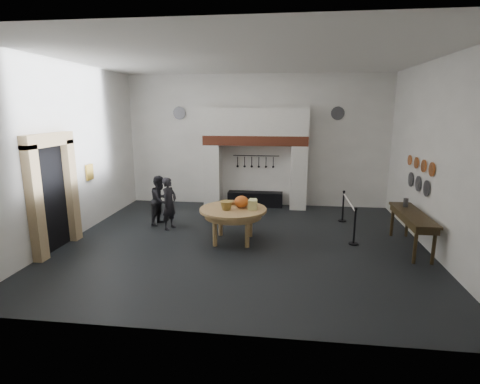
# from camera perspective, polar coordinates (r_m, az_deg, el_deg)

# --- Properties ---
(floor) EXTENTS (9.00, 8.00, 0.02)m
(floor) POSITION_cam_1_polar(r_m,az_deg,el_deg) (9.66, 0.43, -7.69)
(floor) COLOR black
(floor) RESTS_ON ground
(ceiling) EXTENTS (9.00, 8.00, 0.02)m
(ceiling) POSITION_cam_1_polar(r_m,az_deg,el_deg) (9.13, 0.48, 19.83)
(ceiling) COLOR silver
(ceiling) RESTS_ON wall_back
(wall_back) EXTENTS (9.00, 0.02, 4.50)m
(wall_back) POSITION_cam_1_polar(r_m,az_deg,el_deg) (13.09, 2.51, 7.76)
(wall_back) COLOR white
(wall_back) RESTS_ON floor
(wall_front) EXTENTS (9.00, 0.02, 4.50)m
(wall_front) POSITION_cam_1_polar(r_m,az_deg,el_deg) (5.23, -4.65, 0.42)
(wall_front) COLOR white
(wall_front) RESTS_ON floor
(wall_left) EXTENTS (0.02, 8.00, 4.50)m
(wall_left) POSITION_cam_1_polar(r_m,az_deg,el_deg) (10.63, -24.53, 5.53)
(wall_left) COLOR white
(wall_left) RESTS_ON floor
(wall_right) EXTENTS (0.02, 8.00, 4.50)m
(wall_right) POSITION_cam_1_polar(r_m,az_deg,el_deg) (9.70, 27.99, 4.62)
(wall_right) COLOR white
(wall_right) RESTS_ON floor
(chimney_pier_left) EXTENTS (0.55, 0.70, 2.15)m
(chimney_pier_left) POSITION_cam_1_polar(r_m,az_deg,el_deg) (13.10, -4.11, 2.56)
(chimney_pier_left) COLOR silver
(chimney_pier_left) RESTS_ON floor
(chimney_pier_right) EXTENTS (0.55, 0.70, 2.15)m
(chimney_pier_right) POSITION_cam_1_polar(r_m,az_deg,el_deg) (12.86, 8.90, 2.25)
(chimney_pier_right) COLOR silver
(chimney_pier_right) RESTS_ON floor
(hearth_brick_band) EXTENTS (3.50, 0.72, 0.32)m
(hearth_brick_band) POSITION_cam_1_polar(r_m,az_deg,el_deg) (12.74, 2.38, 7.90)
(hearth_brick_band) COLOR #9E442B
(hearth_brick_band) RESTS_ON chimney_pier_left
(chimney_hood) EXTENTS (3.50, 0.70, 0.90)m
(chimney_hood) POSITION_cam_1_polar(r_m,az_deg,el_deg) (12.70, 2.41, 10.64)
(chimney_hood) COLOR silver
(chimney_hood) RESTS_ON hearth_brick_band
(iron_range) EXTENTS (1.90, 0.45, 0.50)m
(iron_range) POSITION_cam_1_polar(r_m,az_deg,el_deg) (13.13, 2.33, -1.07)
(iron_range) COLOR black
(iron_range) RESTS_ON floor
(utensil_rail) EXTENTS (1.60, 0.02, 0.02)m
(utensil_rail) POSITION_cam_1_polar(r_m,az_deg,el_deg) (13.06, 2.46, 5.54)
(utensil_rail) COLOR black
(utensil_rail) RESTS_ON wall_back
(door_recess) EXTENTS (0.04, 1.10, 2.50)m
(door_recess) POSITION_cam_1_polar(r_m,az_deg,el_deg) (9.94, -26.83, -0.97)
(door_recess) COLOR black
(door_recess) RESTS_ON floor
(door_jamb_near) EXTENTS (0.22, 0.30, 2.60)m
(door_jamb_near) POSITION_cam_1_polar(r_m,az_deg,el_deg) (9.33, -28.75, -1.68)
(door_jamb_near) COLOR tan
(door_jamb_near) RESTS_ON floor
(door_jamb_far) EXTENTS (0.22, 0.30, 2.60)m
(door_jamb_far) POSITION_cam_1_polar(r_m,az_deg,el_deg) (10.46, -24.34, 0.16)
(door_jamb_far) COLOR tan
(door_jamb_far) RESTS_ON floor
(door_lintel) EXTENTS (0.22, 1.70, 0.30)m
(door_lintel) POSITION_cam_1_polar(r_m,az_deg,el_deg) (9.69, -27.20, 7.08)
(door_lintel) COLOR tan
(door_lintel) RESTS_ON door_jamb_near
(wall_plaque) EXTENTS (0.05, 0.34, 0.44)m
(wall_plaque) POSITION_cam_1_polar(r_m,az_deg,el_deg) (11.37, -21.94, 2.83)
(wall_plaque) COLOR gold
(wall_plaque) RESTS_ON wall_left
(work_table) EXTENTS (1.92, 1.92, 0.07)m
(work_table) POSITION_cam_1_polar(r_m,az_deg,el_deg) (9.51, -1.05, -2.71)
(work_table) COLOR tan
(work_table) RESTS_ON floor
(pumpkin) EXTENTS (0.36, 0.36, 0.31)m
(pumpkin) POSITION_cam_1_polar(r_m,az_deg,el_deg) (9.53, 0.22, -1.49)
(pumpkin) COLOR #C9591C
(pumpkin) RESTS_ON work_table
(cheese_block_big) EXTENTS (0.22, 0.22, 0.24)m
(cheese_block_big) POSITION_cam_1_polar(r_m,az_deg,el_deg) (9.37, 1.94, -1.97)
(cheese_block_big) COLOR #D1C97D
(cheese_block_big) RESTS_ON work_table
(cheese_block_small) EXTENTS (0.18, 0.18, 0.20)m
(cheese_block_small) POSITION_cam_1_polar(r_m,az_deg,el_deg) (9.66, 1.98, -1.64)
(cheese_block_small) COLOR #FCFA97
(cheese_block_small) RESTS_ON work_table
(wicker_basket) EXTENTS (0.36, 0.36, 0.22)m
(wicker_basket) POSITION_cam_1_polar(r_m,az_deg,el_deg) (9.35, -2.09, -2.06)
(wicker_basket) COLOR #A7873D
(wicker_basket) RESTS_ON work_table
(bread_loaf) EXTENTS (0.31, 0.18, 0.13)m
(bread_loaf) POSITION_cam_1_polar(r_m,az_deg,el_deg) (9.83, -1.34, -1.59)
(bread_loaf) COLOR olive
(bread_loaf) RESTS_ON work_table
(visitor_near) EXTENTS (0.51, 0.62, 1.48)m
(visitor_near) POSITION_cam_1_polar(r_m,az_deg,el_deg) (10.70, -10.73, -1.74)
(visitor_near) COLOR black
(visitor_near) RESTS_ON floor
(visitor_far) EXTENTS (0.71, 0.82, 1.46)m
(visitor_far) POSITION_cam_1_polar(r_m,az_deg,el_deg) (11.20, -12.06, -1.23)
(visitor_far) COLOR black
(visitor_far) RESTS_ON floor
(side_table) EXTENTS (0.55, 2.20, 0.06)m
(side_table) POSITION_cam_1_polar(r_m,az_deg,el_deg) (9.90, 24.83, -3.10)
(side_table) COLOR #362813
(side_table) RESTS_ON floor
(pewter_jug) EXTENTS (0.12, 0.12, 0.22)m
(pewter_jug) POSITION_cam_1_polar(r_m,az_deg,el_deg) (10.42, 23.93, -1.48)
(pewter_jug) COLOR #505156
(pewter_jug) RESTS_ON side_table
(copper_pan_a) EXTENTS (0.03, 0.34, 0.34)m
(copper_pan_a) POSITION_cam_1_polar(r_m,az_deg,el_deg) (9.91, 27.20, 3.08)
(copper_pan_a) COLOR #C6662D
(copper_pan_a) RESTS_ON wall_right
(copper_pan_b) EXTENTS (0.03, 0.32, 0.32)m
(copper_pan_b) POSITION_cam_1_polar(r_m,az_deg,el_deg) (10.42, 26.19, 3.59)
(copper_pan_b) COLOR #C6662D
(copper_pan_b) RESTS_ON wall_right
(copper_pan_c) EXTENTS (0.03, 0.30, 0.30)m
(copper_pan_c) POSITION_cam_1_polar(r_m,az_deg,el_deg) (10.94, 25.28, 4.04)
(copper_pan_c) COLOR #C6662D
(copper_pan_c) RESTS_ON wall_right
(copper_pan_d) EXTENTS (0.03, 0.28, 0.28)m
(copper_pan_d) POSITION_cam_1_polar(r_m,az_deg,el_deg) (11.46, 24.44, 4.45)
(copper_pan_d) COLOR #C6662D
(copper_pan_d) RESTS_ON wall_right
(pewter_plate_left) EXTENTS (0.03, 0.40, 0.40)m
(pewter_plate_left) POSITION_cam_1_polar(r_m,az_deg,el_deg) (10.18, 26.54, 0.50)
(pewter_plate_left) COLOR #4C4C51
(pewter_plate_left) RESTS_ON wall_right
(pewter_plate_mid) EXTENTS (0.03, 0.40, 0.40)m
(pewter_plate_mid) POSITION_cam_1_polar(r_m,az_deg,el_deg) (10.73, 25.51, 1.16)
(pewter_plate_mid) COLOR #4C4C51
(pewter_plate_mid) RESTS_ON wall_right
(pewter_plate_right) EXTENTS (0.03, 0.40, 0.40)m
(pewter_plate_right) POSITION_cam_1_polar(r_m,az_deg,el_deg) (11.30, 24.58, 1.76)
(pewter_plate_right) COLOR #4C4C51
(pewter_plate_right) RESTS_ON wall_right
(pewter_plate_back_left) EXTENTS (0.44, 0.03, 0.44)m
(pewter_plate_back_left) POSITION_cam_1_polar(r_m,az_deg,el_deg) (13.49, -9.22, 11.80)
(pewter_plate_back_left) COLOR #4C4C51
(pewter_plate_back_left) RESTS_ON wall_back
(pewter_plate_back_right) EXTENTS (0.44, 0.03, 0.44)m
(pewter_plate_back_right) POSITION_cam_1_polar(r_m,az_deg,el_deg) (13.07, 14.67, 11.54)
(pewter_plate_back_right) COLOR #4C4C51
(pewter_plate_back_right) RESTS_ON wall_back
(barrier_post_near) EXTENTS (0.05, 0.05, 0.90)m
(barrier_post_near) POSITION_cam_1_polar(r_m,az_deg,el_deg) (9.82, 17.06, -5.15)
(barrier_post_near) COLOR black
(barrier_post_near) RESTS_ON floor
(barrier_post_far) EXTENTS (0.05, 0.05, 0.90)m
(barrier_post_far) POSITION_cam_1_polar(r_m,az_deg,el_deg) (11.72, 15.44, -2.20)
(barrier_post_far) COLOR black
(barrier_post_far) RESTS_ON floor
(barrier_rope) EXTENTS (0.04, 2.00, 0.04)m
(barrier_rope) POSITION_cam_1_polar(r_m,az_deg,el_deg) (10.66, 16.30, -1.48)
(barrier_rope) COLOR silver
(barrier_rope) RESTS_ON barrier_post_near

